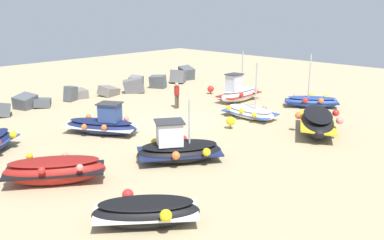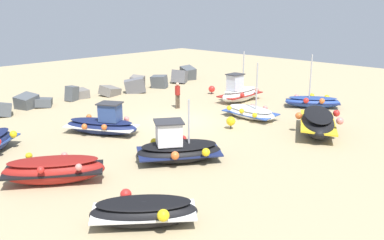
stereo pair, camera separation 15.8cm
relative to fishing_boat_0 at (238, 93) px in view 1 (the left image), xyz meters
The scene contains 13 objects.
ground_plane 6.49m from the fishing_boat_0, behind, with size 56.49×56.49×0.00m, color tan.
fishing_boat_0 is the anchor object (origin of this frame).
fishing_boat_1 10.61m from the fishing_boat_0, behind, with size 2.93×3.94×1.64m.
fishing_boat_2 17.19m from the fishing_boat_0, 151.17° to the right, with size 3.19×2.98×0.89m.
fishing_boat_3 4.74m from the fishing_boat_0, 66.83° to the right, with size 2.87×3.43×3.36m.
fishing_boat_4 4.30m from the fishing_boat_0, 133.52° to the right, with size 1.88×3.31×3.25m.
fishing_boat_5 15.78m from the fishing_boat_0, 167.00° to the right, with size 3.69×3.15×1.00m.
fishing_boat_6 11.86m from the fishing_boat_0, 154.20° to the right, with size 3.79×3.26×2.65m.
fishing_boat_7 7.96m from the fishing_boat_0, 112.36° to the right, with size 4.62×3.66×1.22m.
person_walking 4.52m from the fishing_boat_0, 160.10° to the left, with size 0.32×0.32×1.63m.
breakwater_rocks 9.58m from the fishing_boat_0, 123.36° to the left, with size 20.90×2.99×1.37m.
mooring_buoy_0 2.99m from the fishing_boat_0, 79.97° to the left, with size 0.47×0.47×0.60m.
mooring_buoy_1 6.62m from the fishing_boat_0, 145.64° to the right, with size 0.48×0.48×0.66m.
Camera 1 is at (-16.00, -16.69, 6.38)m, focal length 40.31 mm.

